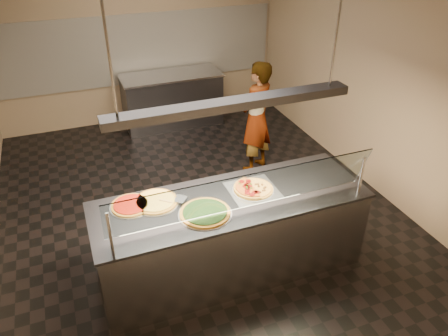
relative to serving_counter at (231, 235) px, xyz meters
name	(u,v)px	position (x,y,z in m)	size (l,w,h in m)	color
ground	(194,204)	(-0.01, 1.31, -0.48)	(5.00, 6.00, 0.02)	black
wall_back	(138,37)	(-0.01, 4.32, 1.03)	(5.00, 0.02, 3.00)	#90755D
wall_front	(333,271)	(-0.01, -1.70, 1.03)	(5.00, 0.02, 3.00)	#90755D
wall_right	(367,74)	(2.50, 1.31, 1.03)	(0.02, 6.00, 3.00)	#90755D
tile_band	(139,49)	(-0.01, 4.29, 0.83)	(4.90, 0.02, 1.20)	silver
serving_counter	(231,235)	(0.00, 0.00, 0.00)	(2.80, 0.94, 0.93)	#B7B7BC
sneeze_guard	(246,192)	(0.00, -0.34, 0.76)	(2.56, 0.18, 0.54)	#B7B7BC
perforated_tray	(253,190)	(0.27, 0.06, 0.47)	(0.49, 0.49, 0.01)	silver
half_pizza_pepperoni	(244,189)	(0.17, 0.06, 0.50)	(0.23, 0.40, 0.05)	#956420
half_pizza_sausage	(262,186)	(0.37, 0.06, 0.49)	(0.20, 0.40, 0.04)	#956420
pizza_spinach	(205,212)	(-0.33, -0.14, 0.48)	(0.52, 0.52, 0.03)	silver
pizza_cheese	(156,201)	(-0.72, 0.21, 0.48)	(0.46, 0.46, 0.03)	silver
pizza_tomato	(131,205)	(-0.96, 0.24, 0.48)	(0.41, 0.41, 0.03)	silver
pizza_spatula	(172,200)	(-0.57, 0.16, 0.49)	(0.29, 0.17, 0.02)	#B7B7BC
prep_table	(172,99)	(0.42, 3.86, 0.00)	(1.75, 0.74, 0.93)	#37373C
worker	(256,118)	(1.14, 1.86, 0.37)	(0.61, 0.40, 1.67)	#302F36
heat_lamp_housing	(232,104)	(0.00, 0.00, 1.48)	(2.30, 0.18, 0.08)	#37373C
lamp_rod_left	(109,55)	(-1.00, 0.00, 2.03)	(0.02, 0.02, 1.01)	#B7B7BC
lamp_rod_right	(337,31)	(1.00, 0.00, 2.03)	(0.02, 0.02, 1.01)	#B7B7BC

